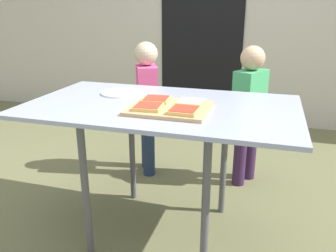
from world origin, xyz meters
name	(u,v)px	position (x,y,z in m)	size (l,w,h in m)	color
ground_plane	(162,231)	(0.00, 0.00, 0.00)	(16.00, 16.00, 0.00)	#636341
house_wall_back	(226,11)	(0.00, 2.28, 1.20)	(8.00, 0.20, 2.40)	#BCB7A8
house_door	(202,30)	(-0.24, 2.18, 1.00)	(0.90, 0.02, 2.00)	black
dining_table	(161,117)	(0.00, 0.00, 0.70)	(1.38, 0.80, 0.77)	#969FBC
cutting_board	(170,108)	(0.07, -0.09, 0.77)	(0.38, 0.33, 0.02)	tan
pizza_slice_near_left	(148,107)	(-0.02, -0.15, 0.79)	(0.14, 0.14, 0.02)	#DCAF61
pizza_slice_near_right	(184,110)	(0.16, -0.17, 0.79)	(0.13, 0.14, 0.02)	#DCAF61
pizza_slice_far_left	(156,99)	(-0.02, -0.02, 0.79)	(0.14, 0.14, 0.02)	#DCAF61
pizza_slice_far_right	(191,103)	(0.16, -0.02, 0.79)	(0.13, 0.13, 0.02)	#DCAF61
plate_white_left	(122,93)	(-0.29, 0.15, 0.77)	(0.23, 0.23, 0.01)	white
child_left	(147,100)	(-0.35, 0.72, 0.58)	(0.23, 0.28, 1.01)	#1F2E4A
child_right	(249,108)	(0.40, 0.76, 0.57)	(0.24, 0.28, 1.00)	#361E40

